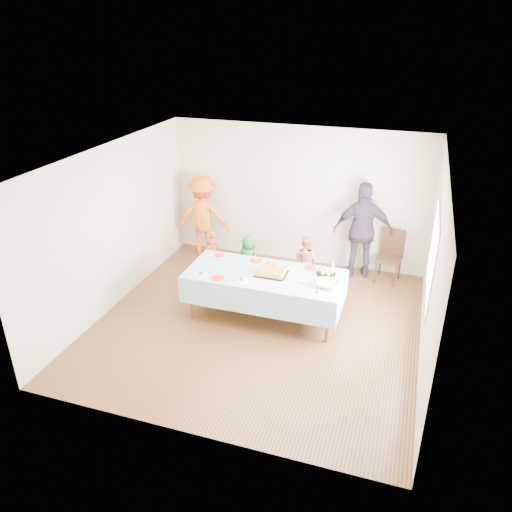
{
  "coord_description": "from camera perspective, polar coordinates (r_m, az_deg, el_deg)",
  "views": [
    {
      "loc": [
        2.09,
        -6.46,
        4.43
      ],
      "look_at": [
        -0.12,
        0.3,
        1.05
      ],
      "focal_mm": 35.0,
      "sensor_mm": 36.0,
      "label": 1
    }
  ],
  "objects": [
    {
      "name": "party_hat",
      "position": [
        8.09,
        8.75,
        -1.08
      ],
      "size": [
        0.09,
        0.09,
        0.16
      ],
      "primitive_type": "cone",
      "color": "silver",
      "rests_on": "party_table"
    },
    {
      "name": "toddler_right",
      "position": [
        9.09,
        5.71,
        -0.5
      ],
      "size": [
        0.57,
        0.52,
        0.95
      ],
      "primitive_type": "imported",
      "rotation": [
        0.0,
        0.0,
        2.71
      ],
      "color": "#CB775F",
      "rests_on": "ground"
    },
    {
      "name": "ground",
      "position": [
        8.11,
        0.17,
        -7.68
      ],
      "size": [
        5.0,
        5.0,
        0.0
      ],
      "primitive_type": "plane",
      "color": "#412A12",
      "rests_on": "ground"
    },
    {
      "name": "fork_pile",
      "position": [
        7.65,
        5.4,
        -2.89
      ],
      "size": [
        0.24,
        0.18,
        0.07
      ],
      "primitive_type": null,
      "color": "white",
      "rests_on": "party_table"
    },
    {
      "name": "room_walls",
      "position": [
        7.28,
        0.61,
        4.03
      ],
      "size": [
        5.04,
        5.04,
        2.72
      ],
      "color": "#BEB39B",
      "rests_on": "ground"
    },
    {
      "name": "plate_red_far_d",
      "position": [
        8.14,
        6.21,
        -1.33
      ],
      "size": [
        0.18,
        0.18,
        0.01
      ],
      "primitive_type": "cylinder",
      "color": "red",
      "rests_on": "party_table"
    },
    {
      "name": "plate_red_far_c",
      "position": [
        8.21,
        1.69,
        -0.91
      ],
      "size": [
        0.18,
        0.18,
        0.01
      ],
      "primitive_type": "cylinder",
      "color": "red",
      "rests_on": "party_table"
    },
    {
      "name": "rolls_tray",
      "position": [
        7.95,
        8.01,
        -1.83
      ],
      "size": [
        0.31,
        0.31,
        0.09
      ],
      "color": "black",
      "rests_on": "party_table"
    },
    {
      "name": "birthday_cake",
      "position": [
        7.88,
        1.78,
        -1.84
      ],
      "size": [
        0.49,
        0.38,
        0.09
      ],
      "color": "black",
      "rests_on": "party_table"
    },
    {
      "name": "punch_bowl",
      "position": [
        7.6,
        8.17,
        -3.2
      ],
      "size": [
        0.34,
        0.34,
        0.08
      ],
      "primitive_type": "imported",
      "color": "silver",
      "rests_on": "party_table"
    },
    {
      "name": "plate_red_far_a",
      "position": [
        8.53,
        -4.26,
        0.09
      ],
      "size": [
        0.16,
        0.16,
        0.01
      ],
      "primitive_type": "cylinder",
      "color": "red",
      "rests_on": "party_table"
    },
    {
      "name": "plate_red_far_b",
      "position": [
        8.32,
        -0.05,
        -0.53
      ],
      "size": [
        0.2,
        0.2,
        0.01
      ],
      "primitive_type": "cylinder",
      "color": "red",
      "rests_on": "party_table"
    },
    {
      "name": "toddler_left",
      "position": [
        9.75,
        -4.98,
        0.79
      ],
      "size": [
        0.29,
        0.21,
        0.76
      ],
      "primitive_type": "imported",
      "rotation": [
        0.0,
        0.0,
        3.24
      ],
      "color": "#DF551B",
      "rests_on": "ground"
    },
    {
      "name": "plate_red_near",
      "position": [
        7.8,
        -4.36,
        -2.5
      ],
      "size": [
        0.2,
        0.2,
        0.01
      ],
      "primitive_type": "cylinder",
      "color": "red",
      "rests_on": "party_table"
    },
    {
      "name": "adult_left",
      "position": [
        10.18,
        -6.05,
        4.57
      ],
      "size": [
        1.15,
        0.78,
        1.65
      ],
      "primitive_type": "imported",
      "rotation": [
        0.0,
        0.0,
        3.3
      ],
      "color": "#D45C1A",
      "rests_on": "ground"
    },
    {
      "name": "toddler_mid",
      "position": [
        9.14,
        -0.89,
        -0.34
      ],
      "size": [
        0.5,
        0.39,
        0.91
      ],
      "primitive_type": "imported",
      "rotation": [
        0.0,
        0.0,
        2.9
      ],
      "color": "#226623",
      "rests_on": "ground"
    },
    {
      "name": "adult_right",
      "position": [
        9.38,
        12.11,
        2.85
      ],
      "size": [
        1.14,
        0.64,
        1.84
      ],
      "primitive_type": "imported",
      "rotation": [
        0.0,
        0.0,
        3.33
      ],
      "color": "#362B3C",
      "rests_on": "ground"
    },
    {
      "name": "plate_white_mid",
      "position": [
        7.7,
        -1.66,
        -2.81
      ],
      "size": [
        0.21,
        0.21,
        0.01
      ],
      "primitive_type": "cylinder",
      "color": "white",
      "rests_on": "party_table"
    },
    {
      "name": "plate_white_right",
      "position": [
        7.41,
        6.96,
        -4.22
      ],
      "size": [
        0.21,
        0.21,
        0.01
      ],
      "primitive_type": "cylinder",
      "color": "white",
      "rests_on": "party_table"
    },
    {
      "name": "dining_chair",
      "position": [
        9.5,
        15.13,
        0.38
      ],
      "size": [
        0.48,
        0.48,
        0.98
      ],
      "rotation": [
        0.0,
        0.0,
        -0.15
      ],
      "color": "black",
      "rests_on": "ground"
    },
    {
      "name": "plate_white_left",
      "position": [
        7.92,
        -6.25,
        -2.1
      ],
      "size": [
        0.23,
        0.23,
        0.01
      ],
      "primitive_type": "cylinder",
      "color": "white",
      "rests_on": "party_table"
    },
    {
      "name": "party_table",
      "position": [
        7.94,
        1.0,
        -2.37
      ],
      "size": [
        2.5,
        1.1,
        0.78
      ],
      "color": "brown",
      "rests_on": "ground"
    }
  ]
}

